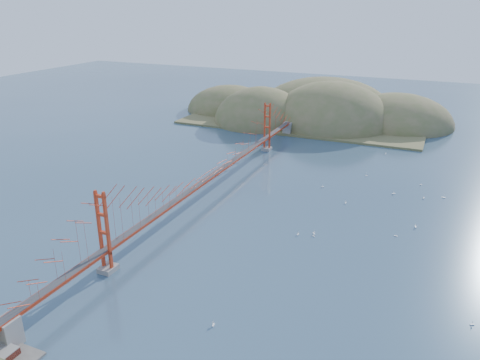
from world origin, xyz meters
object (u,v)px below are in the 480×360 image
at_px(bridge, 210,158).
at_px(sailboat_0, 298,234).
at_px(sailboat_2, 396,235).
at_px(sailboat_1, 314,236).

relative_size(bridge, sailboat_0, 152.28).
xyz_separation_m(sailboat_2, sailboat_1, (-11.66, -5.23, -0.00)).
bearing_deg(sailboat_1, sailboat_2, 24.15).
bearing_deg(bridge, sailboat_2, -6.52).
height_order(sailboat_0, sailboat_2, sailboat_0).
distance_m(sailboat_2, sailboat_1, 12.78).
height_order(bridge, sailboat_2, bridge).
xyz_separation_m(bridge, sailboat_1, (22.75, -9.16, -6.87)).
distance_m(bridge, sailboat_0, 23.54).
relative_size(sailboat_0, sailboat_1, 1.08).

